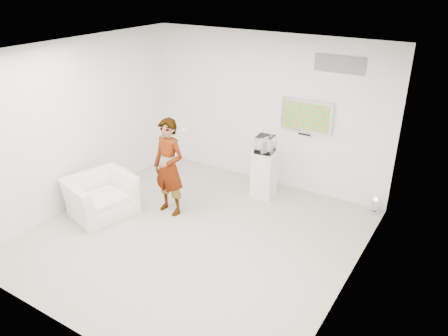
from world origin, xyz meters
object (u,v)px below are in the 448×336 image
(tv, at_px, (307,116))
(pedestal, at_px, (264,174))
(armchair, at_px, (101,196))
(person, at_px, (169,167))
(floor_uplight, at_px, (375,206))

(tv, distance_m, pedestal, 1.36)
(armchair, bearing_deg, pedestal, -29.13)
(tv, xyz_separation_m, person, (-1.68, -2.03, -0.67))
(pedestal, bearing_deg, floor_uplight, 13.33)
(tv, relative_size, armchair, 0.90)
(tv, bearing_deg, person, -129.62)
(floor_uplight, bearing_deg, person, -148.88)
(armchair, height_order, floor_uplight, armchair)
(person, xyz_separation_m, armchair, (-1.00, -0.72, -0.52))
(tv, bearing_deg, armchair, -134.32)
(tv, relative_size, pedestal, 1.09)
(person, distance_m, armchair, 1.34)
(tv, distance_m, person, 2.72)
(tv, relative_size, floor_uplight, 3.32)
(armchair, height_order, pedestal, pedestal)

